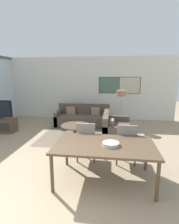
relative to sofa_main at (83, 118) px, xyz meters
The scene contains 11 objects.
ground_plane 4.74m from the sofa_main, 91.26° to the right, with size 24.00×24.00×0.00m, color #9E896B.
wall_back 1.63m from the sofa_main, 92.62° to the left, with size 8.03×0.09×2.80m.
area_rug 1.39m from the sofa_main, 90.00° to the right, with size 2.27×2.02×0.01m.
sofa_main is the anchor object (origin of this frame).
sofa_side 1.93m from the sofa_main, 49.18° to the right, with size 0.86×1.50×0.83m.
coffee_table 1.37m from the sofa_main, 90.00° to the right, with size 0.98×0.98×0.39m.
dining_table 3.88m from the sofa_main, 74.22° to the right, with size 1.85×1.08×0.74m.
dining_chair_left 3.05m from the sofa_main, 78.67° to the right, with size 0.46×0.46×0.94m.
dining_chair_centre 3.37m from the sofa_main, 63.43° to the right, with size 0.46×0.46×0.94m.
fruit_bowl 3.98m from the sofa_main, 72.86° to the right, with size 0.31×0.31×0.06m.
floor_lamp 1.77m from the sofa_main, ahead, with size 0.35×0.35×1.44m.
Camera 1 is at (1.28, -2.04, 1.99)m, focal length 28.00 mm.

